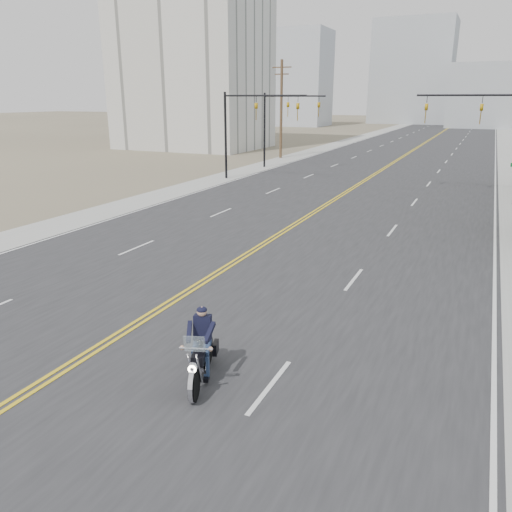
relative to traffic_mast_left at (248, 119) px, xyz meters
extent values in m
cube|color=#303033|center=(8.98, 38.00, -4.93)|extent=(20.00, 200.00, 0.01)
cube|color=#A5A5A0|center=(-2.52, 38.00, -4.93)|extent=(3.00, 200.00, 0.01)
cube|color=#A5A5A0|center=(20.48, 38.00, -4.93)|extent=(3.00, 200.00, 0.01)
cylinder|color=black|center=(-2.02, 0.00, -1.44)|extent=(0.20, 0.20, 7.00)
cylinder|color=black|center=(1.48, 0.00, 1.76)|extent=(7.00, 0.14, 0.14)
imported|color=#BF8C0C|center=(0.78, 0.00, 1.11)|extent=(0.21, 0.26, 1.30)
imported|color=#BF8C0C|center=(4.28, 0.00, 1.11)|extent=(0.21, 0.26, 1.30)
cylinder|color=black|center=(16.48, 0.00, 1.76)|extent=(7.00, 0.14, 0.14)
imported|color=#BF8C0C|center=(17.18, 0.00, 1.11)|extent=(0.21, 0.26, 1.30)
imported|color=#BF8C0C|center=(13.68, 0.00, 1.11)|extent=(0.21, 0.26, 1.30)
cylinder|color=black|center=(-2.02, 8.00, -1.44)|extent=(0.20, 0.20, 7.00)
cylinder|color=black|center=(0.98, 8.00, 1.76)|extent=(6.00, 0.14, 0.14)
imported|color=#BF8C0C|center=(0.38, 8.00, 1.11)|extent=(0.21, 0.26, 1.30)
imported|color=#BF8C0C|center=(3.38, 8.00, 1.11)|extent=(0.21, 0.26, 1.30)
cylinder|color=brown|center=(-3.52, 16.00, 0.31)|extent=(0.30, 0.30, 10.50)
cube|color=brown|center=(-3.52, 16.00, 4.76)|extent=(2.20, 0.12, 0.12)
cube|color=brown|center=(-3.52, 16.00, 4.06)|extent=(1.60, 0.12, 0.12)
cube|color=silver|center=(-19.02, 23.00, 10.06)|extent=(18.00, 14.00, 30.00)
cube|color=#B7BCC6|center=(-26.02, 83.00, 6.06)|extent=(14.00, 12.00, 22.00)
cube|color=#ADB2B7|center=(16.98, 93.00, 2.06)|extent=(18.00, 14.00, 14.00)
cube|color=#ADB2B7|center=(-3.02, 108.00, 8.06)|extent=(20.00, 15.00, 26.00)
cube|color=#ADB2B7|center=(-41.02, 98.00, 3.06)|extent=(12.00, 12.00, 16.00)
camera|label=1|loc=(17.96, -37.46, 1.56)|focal=35.00mm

